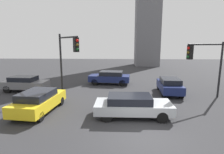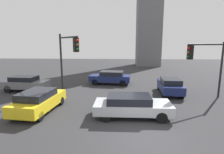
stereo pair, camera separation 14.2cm
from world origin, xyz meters
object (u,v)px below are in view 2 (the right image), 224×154
object	(u,v)px
car_1	(39,101)
car_3	(132,105)
car_0	(26,83)
car_5	(170,86)
traffic_light_0	(68,54)
traffic_light_2	(206,58)
car_4	(110,77)

from	to	relation	value
car_1	car_3	bearing A→B (deg)	-89.08
car_0	car_5	world-z (taller)	car_0
traffic_light_0	car_3	bearing A→B (deg)	17.09
traffic_light_0	car_5	world-z (taller)	traffic_light_0
traffic_light_2	car_5	xyz separation A→B (m)	(-2.07, 1.90, -2.59)
traffic_light_0	car_0	xyz separation A→B (m)	(-4.87, 2.42, -2.91)
car_4	car_5	bearing A→B (deg)	152.21
car_5	traffic_light_2	bearing A→B (deg)	-129.07
car_3	traffic_light_0	bearing A→B (deg)	146.64
traffic_light_2	car_0	bearing A→B (deg)	-38.62
traffic_light_0	car_5	bearing A→B (deg)	65.01
car_3	car_5	world-z (taller)	car_5
car_0	car_3	bearing A→B (deg)	-26.48
traffic_light_0	car_1	distance (m)	4.17
car_1	car_3	xyz separation A→B (m)	(6.07, -0.51, -0.03)
traffic_light_2	car_1	world-z (taller)	traffic_light_2
car_1	car_5	bearing A→B (deg)	-58.04
traffic_light_2	car_3	bearing A→B (deg)	0.00
car_5	car_0	bearing A→B (deg)	92.50
traffic_light_2	car_0	xyz separation A→B (m)	(-15.44, 2.15, -2.58)
car_0	car_4	distance (m)	8.51
traffic_light_0	car_1	xyz separation A→B (m)	(-1.30, -2.66, -2.93)
car_0	car_1	size ratio (longest dim) A/B	0.94
car_3	car_0	bearing A→B (deg)	150.13
traffic_light_0	traffic_light_2	bearing A→B (deg)	52.14
car_1	car_5	size ratio (longest dim) A/B	1.10
traffic_light_0	car_3	xyz separation A→B (m)	(4.78, -3.17, -2.96)
car_4	traffic_light_2	bearing A→B (deg)	149.44
car_3	traffic_light_2	bearing A→B (deg)	30.92
traffic_light_2	car_1	distance (m)	12.49
car_5	car_4	bearing A→B (deg)	60.27
car_1	car_5	xyz separation A→B (m)	(9.80, 4.84, -0.00)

